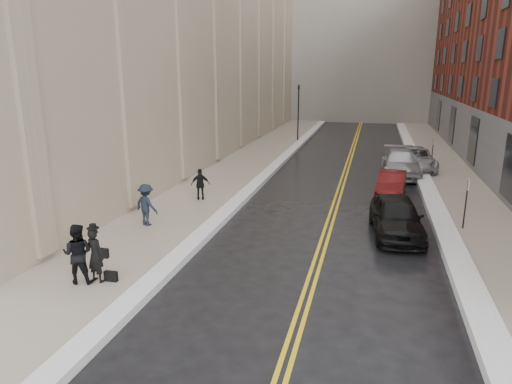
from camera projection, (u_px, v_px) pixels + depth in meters
The scene contains 18 objects.
ground at pixel (216, 300), 13.18m from camera, with size 160.00×160.00×0.00m, color black.
sidewalk_left at pixel (232, 173), 29.21m from camera, with size 4.00×64.00×0.15m, color gray.
sidewalk_right at pixel (459, 185), 25.95m from camera, with size 3.00×64.00×0.15m, color gray.
lane_stripe_a at pixel (341, 180), 27.57m from camera, with size 0.12×64.00×0.01m, color gold.
lane_stripe_b at pixel (345, 180), 27.51m from camera, with size 0.12×64.00×0.01m, color gold.
snow_ridge_left at pixel (267, 174), 28.64m from camera, with size 0.70×60.80×0.26m, color white.
snow_ridge_right at pixel (425, 182), 26.38m from camera, with size 0.85×60.80×0.30m, color white.
traffic_signal at pixel (298, 109), 41.07m from camera, with size 0.18×0.15×5.20m.
parking_sign_near at pixel (466, 200), 18.40m from camera, with size 0.06×0.35×2.23m.
parking_sign_far at pixel (433, 151), 29.63m from camera, with size 0.06×0.35×2.23m.
car_black at pixel (396, 216), 18.17m from camera, with size 1.86×4.62×1.57m, color black.
car_maroon at pixel (392, 183), 24.09m from camera, with size 1.35×3.86×1.27m, color #4F0E0E.
car_silver_near at pixel (401, 163), 28.65m from camera, with size 2.22×5.46×1.58m, color #A3A4AB.
car_silver_far at pixel (414, 159), 30.13m from camera, with size 2.51×5.44×1.51m, color #ABACB3.
pedestrian_main at pixel (95, 255), 13.81m from camera, with size 0.63×0.41×1.72m, color black.
pedestrian_a at pixel (78, 254), 13.73m from camera, with size 0.91×0.71×1.86m, color black.
pedestrian_b at pixel (146, 205), 18.91m from camera, with size 1.13×0.65×1.75m, color black.
pedestrian_c at pixel (201, 184), 22.67m from camera, with size 0.92×0.38×1.57m, color black.
Camera 1 is at (4.09, -11.26, 6.43)m, focal length 32.00 mm.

